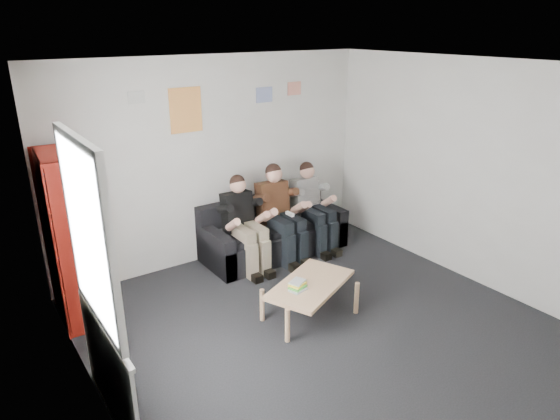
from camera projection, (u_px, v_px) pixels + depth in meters
name	position (u px, v px, depth m)	size (l,w,h in m)	color
room_shell	(343.00, 217.00, 4.65)	(5.00, 5.00, 5.00)	black
sofa	(273.00, 234.00, 7.00)	(2.01, 0.82, 0.78)	black
bookshelf	(65.00, 239.00, 5.21)	(0.28, 0.83, 1.85)	maroon
coffee_table	(310.00, 287.00, 5.40)	(1.05, 0.58, 0.42)	tan
game_cases	(298.00, 286.00, 5.27)	(0.23, 0.21, 0.06)	silver
person_left	(245.00, 224.00, 6.44)	(0.38, 0.82, 1.24)	black
person_middle	(281.00, 214.00, 6.72)	(0.41, 0.88, 1.30)	#54311C
person_right	(313.00, 207.00, 7.03)	(0.38, 0.82, 1.24)	white
radiator	(120.00, 380.00, 4.01)	(0.10, 0.64, 0.60)	silver
window	(100.00, 310.00, 3.73)	(0.05, 1.30, 2.36)	white
poster_large	(186.00, 110.00, 6.11)	(0.42, 0.01, 0.55)	#EBE053
poster_blue	(264.00, 95.00, 6.69)	(0.25, 0.01, 0.20)	blue
poster_pink	(294.00, 88.00, 6.94)	(0.22, 0.01, 0.18)	#E146AB
poster_sign	(136.00, 97.00, 5.72)	(0.20, 0.01, 0.14)	silver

